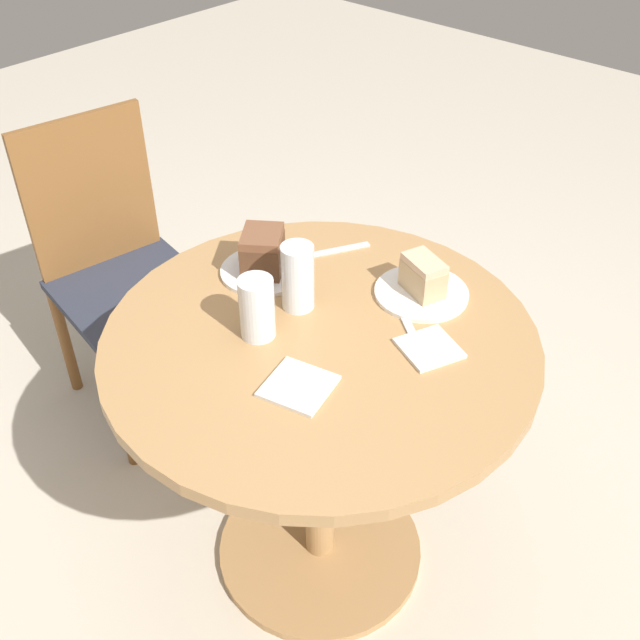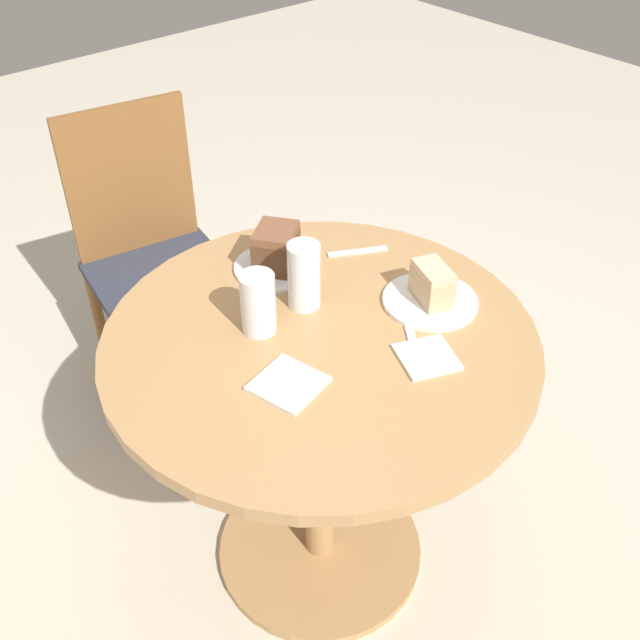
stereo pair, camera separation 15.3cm
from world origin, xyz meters
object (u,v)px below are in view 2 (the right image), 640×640
Objects in this scene: chair at (156,258)px; glass_lemonade at (304,279)px; plate_far at (277,267)px; glass_water at (258,306)px; cake_slice_near at (432,284)px; cake_slice_far at (276,248)px; plate_near at (430,301)px.

chair and glass_lemonade have the same top height.
glass_water reaches higher than plate_far.
cake_slice_near is at bearing -39.63° from glass_lemonade.
glass_water is (-0.16, -0.15, 0.00)m from cake_slice_far.
chair is at bearing 89.61° from cake_slice_far.
glass_lemonade is at bearing 2.78° from glass_water.
glass_lemonade is 0.13m from glass_water.
cake_slice_far is 0.22m from glass_water.
chair is 1.01m from plate_near.
glass_water reaches higher than cake_slice_near.
plate_near is (0.17, -0.95, 0.30)m from chair.
cake_slice_far reaches higher than plate_far.
glass_lemonade is (-0.04, -0.15, 0.01)m from cake_slice_far.
cake_slice_far is 1.02× the size of glass_water.
cake_slice_far reaches higher than plate_near.
cake_slice_near is at bearing -61.43° from cake_slice_far.
glass_water is at bearing -177.22° from glass_lemonade.
chair is 4.52× the size of plate_far.
chair is 6.64× the size of glass_water.
cake_slice_near is (0.18, -0.32, 0.05)m from plate_far.
plate_far is 1.47× the size of glass_water.
plate_near is 0.37m from cake_slice_far.
chair is 4.32× the size of plate_near.
cake_slice_far is 0.92× the size of glass_lemonade.
plate_near is at bearing -70.16° from chair.
plate_near and plate_far have the same top height.
glass_water is at bearing -137.28° from plate_far.
glass_water is (-0.34, 0.17, 0.06)m from plate_near.
cake_slice_far is (-0.18, 0.32, 0.05)m from plate_near.
cake_slice_near is at bearing -61.43° from plate_far.
glass_lemonade is at bearing -104.39° from plate_far.
plate_near is 0.28m from glass_lemonade.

